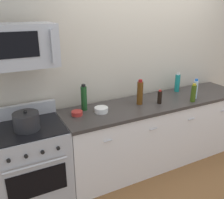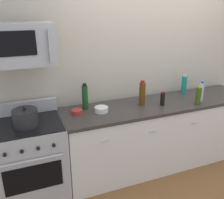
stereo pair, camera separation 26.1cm
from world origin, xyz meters
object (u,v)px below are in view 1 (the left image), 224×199
(bottle_wine_amber, at_px, (140,93))
(microwave, at_px, (15,46))
(bottle_sparkling_teal, at_px, (177,83))
(bowl_red_small, at_px, (77,113))
(bottle_wine_green, at_px, (84,98))
(range_oven, at_px, (32,164))
(stockpot, at_px, (26,121))
(bottle_water_clear, at_px, (195,89))
(bowl_white_ceramic, at_px, (101,110))
(bottle_olive_oil, at_px, (193,93))
(bottle_soy_sauce_dark, at_px, (160,97))

(bottle_wine_amber, bearing_deg, microwave, 178.91)
(bottle_sparkling_teal, relative_size, bottle_wine_amber, 0.86)
(bowl_red_small, bearing_deg, microwave, -178.98)
(bottle_wine_green, bearing_deg, range_oven, -166.81)
(stockpot, bearing_deg, bottle_water_clear, -2.46)
(range_oven, relative_size, stockpot, 4.15)
(range_oven, distance_m, bottle_wine_amber, 1.53)
(bowl_white_ceramic, bearing_deg, microwave, 177.25)
(range_oven, distance_m, microwave, 1.28)
(bottle_olive_oil, bearing_deg, bottle_soy_sauce_dark, 161.40)
(bottle_sparkling_teal, distance_m, bottle_soy_sauce_dark, 0.60)
(bottle_sparkling_teal, height_order, bottle_soy_sauce_dark, bottle_sparkling_teal)
(bottle_olive_oil, relative_size, stockpot, 0.95)
(bowl_white_ceramic, relative_size, stockpot, 0.63)
(range_oven, bearing_deg, bottle_wine_green, 13.19)
(bowl_white_ceramic, bearing_deg, stockpot, -176.18)
(bowl_red_small, xyz_separation_m, bowl_white_ceramic, (0.28, -0.05, 0.01))
(bowl_red_small, relative_size, stockpot, 0.50)
(bottle_water_clear, bearing_deg, bowl_red_small, 172.86)
(bottle_sparkling_teal, distance_m, bottle_water_clear, 0.34)
(bottle_wine_amber, bearing_deg, bottle_water_clear, -11.94)
(microwave, distance_m, bowl_red_small, 0.99)
(bowl_red_small, bearing_deg, bottle_sparkling_teal, 5.06)
(bottle_wine_amber, bearing_deg, bottle_sparkling_teal, 13.08)
(bottle_olive_oil, distance_m, bottle_soy_sauce_dark, 0.46)
(bottle_soy_sauce_dark, distance_m, bowl_red_small, 1.08)
(range_oven, bearing_deg, bowl_red_small, 5.51)
(bowl_red_small, bearing_deg, bowl_white_ceramic, -10.26)
(stockpot, bearing_deg, range_oven, 90.00)
(range_oven, height_order, bottle_water_clear, bottle_water_clear)
(bottle_wine_amber, relative_size, bowl_white_ceramic, 2.00)
(bottle_olive_oil, relative_size, bowl_white_ceramic, 1.51)
(bottle_wine_amber, bearing_deg, bottle_olive_oil, -19.81)
(microwave, height_order, bottle_wine_green, microwave)
(bottle_water_clear, bearing_deg, bottle_wine_amber, 168.06)
(bottle_soy_sauce_dark, xyz_separation_m, bottle_water_clear, (0.54, -0.07, 0.04))
(bottle_wine_green, xyz_separation_m, bottle_sparkling_teal, (1.47, 0.03, -0.02))
(range_oven, relative_size, bottle_water_clear, 3.93)
(bottle_sparkling_teal, bearing_deg, bowl_red_small, -174.94)
(bottle_sparkling_teal, distance_m, stockpot, 2.18)
(bottle_olive_oil, xyz_separation_m, bottle_water_clear, (0.11, 0.08, 0.01))
(stockpot, bearing_deg, bowl_red_small, 10.75)
(bottle_olive_oil, distance_m, bowl_white_ceramic, 1.25)
(bottle_wine_green, height_order, bottle_sparkling_teal, bottle_wine_green)
(microwave, bearing_deg, range_oven, -90.29)
(bottle_wine_amber, xyz_separation_m, bottle_water_clear, (0.78, -0.17, -0.02))
(bottle_sparkling_teal, bearing_deg, microwave, -176.00)
(microwave, distance_m, stockpot, 0.74)
(bottle_sparkling_teal, bearing_deg, bottle_olive_oil, -102.76)
(bottle_sparkling_teal, relative_size, bowl_white_ceramic, 1.71)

